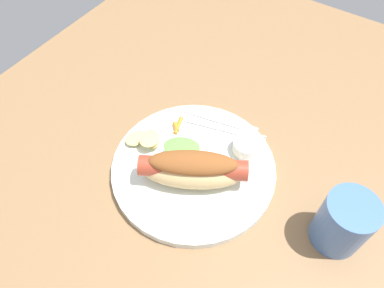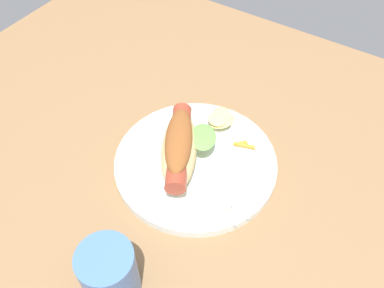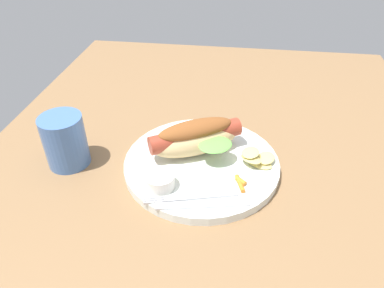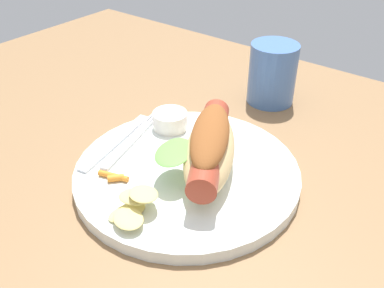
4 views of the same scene
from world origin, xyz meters
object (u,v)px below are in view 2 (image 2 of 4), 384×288
Objects in this scene: sauce_ramekin at (217,202)px; drinking_cup at (109,274)px; knife at (257,182)px; plate at (196,163)px; chips_pile at (221,119)px; hot_dog at (179,147)px; carrot_garnish at (243,145)px; fork at (245,185)px.

sauce_ramekin is 19.31cm from drinking_cup.
drinking_cup is (9.04, 25.71, 3.05)cm from knife.
drinking_cup reaches higher than plate.
chips_pile is (8.30, -15.65, -0.08)cm from sauce_ramekin.
hot_dog is at bearing -89.31° from knife.
sauce_ramekin is 1.26× the size of carrot_garnish.
hot_dog is 12.33cm from fork.
drinking_cup reaches higher than carrot_garnish.
carrot_garnish is (5.57, -5.56, 0.21)cm from knife.
fork is at bearing -107.63° from drinking_cup.
hot_dog is at bearing 81.30° from chips_pile.
hot_dog reaches higher than carrot_garnish.
drinking_cup is (3.47, 31.27, 2.84)cm from carrot_garnish.
knife is at bearing -109.37° from drinking_cup.
fork is 3.80× the size of carrot_garnish.
carrot_garnish is at bearing -126.69° from plate.
chips_pile is 0.75× the size of drinking_cup.
sauce_ramekin is 13.18cm from carrot_garnish.
sauce_ramekin is 0.33× the size of knife.
sauce_ramekin is at bearing -33.20° from fork.
hot_dog is 1.17× the size of fork.
knife is 1.51× the size of drinking_cup.
carrot_garnish is at bearing -96.33° from drinking_cup.
plate is at bearing 89.35° from hot_dog.
chips_pile is at bearing -85.73° from drinking_cup.
drinking_cup is (7.63, 24.02, 3.03)cm from fork.
knife is (-13.27, -2.84, -3.16)cm from hot_dog.
sauce_ramekin reaches higher than plate.
chips_pile is 34.12cm from drinking_cup.
drinking_cup is at bearing 94.17° from plate.
chips_pile is at bearing 141.67° from hot_dog.
plate is at bearing -85.83° from drinking_cup.
carrot_garnish is at bearing 155.85° from chips_pile.
carrot_garnish is (-7.70, -8.40, -2.95)cm from hot_dog.
carrot_garnish is (-6.01, 2.69, -0.73)cm from chips_pile.
drinking_cup reaches higher than fork.
hot_dog is 3.53× the size of sauce_ramekin.
sauce_ramekin reaches higher than carrot_garnish.
drinking_cup is at bearing -19.15° from hot_dog.
sauce_ramekin is 17.72cm from chips_pile.
carrot_garnish is 31.59cm from drinking_cup.
sauce_ramekin is 8.15cm from knife.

